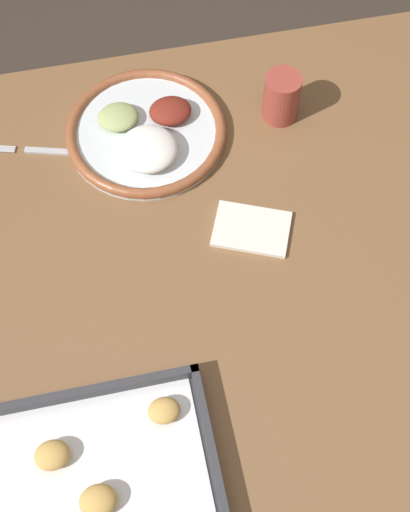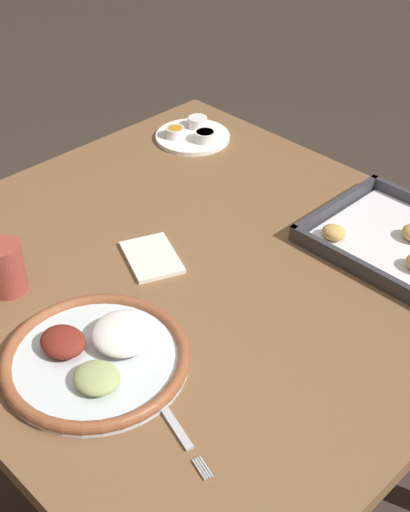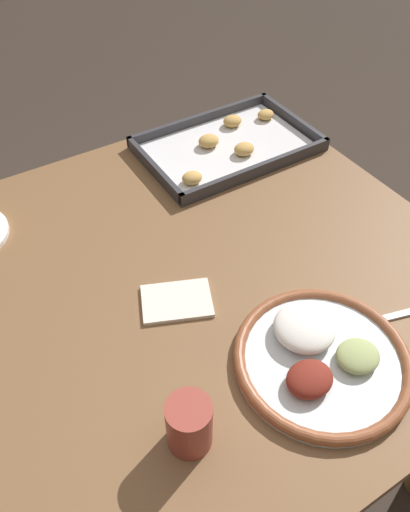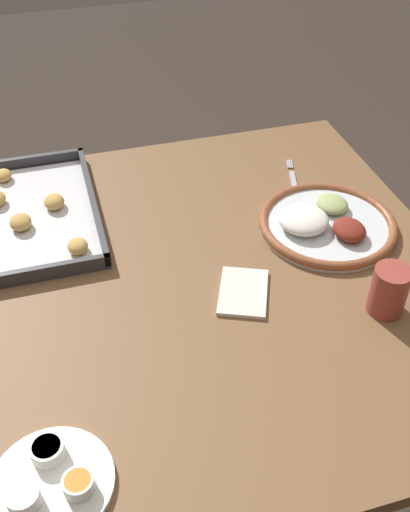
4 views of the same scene
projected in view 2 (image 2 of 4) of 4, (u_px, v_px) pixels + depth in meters
ground_plane at (199, 511)px, 1.76m from camera, size 8.00×8.00×0.00m
dining_table at (197, 312)px, 1.37m from camera, size 1.02×0.97×0.77m
dinner_plate at (98, 355)px, 1.09m from camera, size 0.29×0.29×0.05m
fork at (173, 422)px, 1.00m from camera, size 0.19×0.06×0.00m
saucer_plate at (193, 134)px, 1.68m from camera, size 0.18×0.18×0.03m
drinking_cup at (5, 267)px, 1.21m from camera, size 0.07×0.07×0.09m
napkin at (152, 257)px, 1.31m from camera, size 0.15×0.13×0.01m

